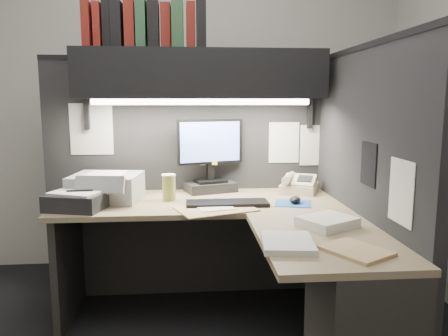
{
  "coord_description": "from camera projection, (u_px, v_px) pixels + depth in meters",
  "views": [
    {
      "loc": [
        0.04,
        -2.07,
        1.34
      ],
      "look_at": [
        0.25,
        0.51,
        0.94
      ],
      "focal_mm": 35.0,
      "sensor_mm": 36.0,
      "label": 1
    }
  ],
  "objects": [
    {
      "name": "wall_back",
      "position": [
        183.0,
        99.0,
        3.51
      ],
      "size": [
        3.5,
        0.04,
        2.7
      ],
      "primitive_type": "cube",
      "color": "beige",
      "rests_on": "floor"
    },
    {
      "name": "wall_front",
      "position": [
        158.0,
        90.0,
        0.55
      ],
      "size": [
        3.5,
        0.04,
        2.7
      ],
      "primitive_type": "cube",
      "color": "beige",
      "rests_on": "floor"
    },
    {
      "name": "partition_back",
      "position": [
        187.0,
        179.0,
        3.03
      ],
      "size": [
        1.9,
        0.06,
        1.6
      ],
      "primitive_type": "cube",
      "color": "black",
      "rests_on": "floor"
    },
    {
      "name": "partition_right",
      "position": [
        362.0,
        200.0,
        2.37
      ],
      "size": [
        0.06,
        1.5,
        1.6
      ],
      "primitive_type": "cube",
      "color": "black",
      "rests_on": "floor"
    },
    {
      "name": "desk",
      "position": [
        267.0,
        280.0,
        2.2
      ],
      "size": [
        1.7,
        1.53,
        0.73
      ],
      "color": "#957D5E",
      "rests_on": "floor"
    },
    {
      "name": "overhead_shelf",
      "position": [
        201.0,
        75.0,
        2.76
      ],
      "size": [
        1.55,
        0.34,
        0.3
      ],
      "primitive_type": "cube",
      "color": "black",
      "rests_on": "partition_back"
    },
    {
      "name": "task_light_tube",
      "position": [
        202.0,
        102.0,
        2.64
      ],
      "size": [
        1.32,
        0.04,
        0.04
      ],
      "primitive_type": "cylinder",
      "rotation": [
        0.0,
        1.57,
        0.0
      ],
      "color": "white",
      "rests_on": "overhead_shelf"
    },
    {
      "name": "monitor",
      "position": [
        210.0,
        163.0,
        2.91
      ],
      "size": [
        0.44,
        0.29,
        0.49
      ],
      "rotation": [
        0.0,
        0.0,
        0.31
      ],
      "color": "black",
      "rests_on": "desk"
    },
    {
      "name": "keyboard",
      "position": [
        227.0,
        203.0,
        2.56
      ],
      "size": [
        0.48,
        0.17,
        0.02
      ],
      "primitive_type": "cube",
      "rotation": [
        0.0,
        0.0,
        0.01
      ],
      "color": "black",
      "rests_on": "desk"
    },
    {
      "name": "mousepad",
      "position": [
        293.0,
        203.0,
        2.59
      ],
      "size": [
        0.25,
        0.24,
        0.0
      ],
      "primitive_type": "cube",
      "rotation": [
        0.0,
        0.0,
        -0.26
      ],
      "color": "#1C4B9B",
      "rests_on": "desk"
    },
    {
      "name": "mouse",
      "position": [
        295.0,
        200.0,
        2.6
      ],
      "size": [
        0.1,
        0.12,
        0.04
      ],
      "primitive_type": "ellipsoid",
      "rotation": [
        0.0,
        0.0,
        -0.4
      ],
      "color": "black",
      "rests_on": "mousepad"
    },
    {
      "name": "telephone",
      "position": [
        299.0,
        186.0,
        2.91
      ],
      "size": [
        0.3,
        0.31,
        0.09
      ],
      "primitive_type": "cube",
      "rotation": [
        0.0,
        0.0,
        -0.44
      ],
      "color": "beige",
      "rests_on": "desk"
    },
    {
      "name": "coffee_cup",
      "position": [
        169.0,
        188.0,
        2.67
      ],
      "size": [
        0.1,
        0.1,
        0.15
      ],
      "primitive_type": "cylinder",
      "rotation": [
        0.0,
        0.0,
        0.36
      ],
      "color": "#AEA645",
      "rests_on": "desk"
    },
    {
      "name": "printer",
      "position": [
        107.0,
        187.0,
        2.68
      ],
      "size": [
        0.44,
        0.39,
        0.16
      ],
      "primitive_type": "cube",
      "rotation": [
        0.0,
        0.0,
        -0.13
      ],
      "color": "#9C9FA2",
      "rests_on": "desk"
    },
    {
      "name": "notebook_stack",
      "position": [
        77.0,
        201.0,
        2.46
      ],
      "size": [
        0.36,
        0.33,
        0.09
      ],
      "primitive_type": "cube",
      "rotation": [
        0.0,
        0.0,
        -0.26
      ],
      "color": "black",
      "rests_on": "desk"
    },
    {
      "name": "open_folder",
      "position": [
        216.0,
        209.0,
        2.45
      ],
      "size": [
        0.49,
        0.4,
        0.01
      ],
      "primitive_type": "cube",
      "rotation": [
        0.0,
        0.0,
        0.35
      ],
      "color": "tan",
      "rests_on": "desk"
    },
    {
      "name": "paper_stack_a",
      "position": [
        327.0,
        222.0,
        2.12
      ],
      "size": [
        0.32,
        0.3,
        0.05
      ],
      "primitive_type": "cube",
      "rotation": [
        0.0,
        0.0,
        0.51
      ],
      "color": "white",
      "rests_on": "desk"
    },
    {
      "name": "paper_stack_b",
      "position": [
        288.0,
        243.0,
        1.84
      ],
      "size": [
        0.24,
        0.29,
        0.03
      ],
      "primitive_type": "cube",
      "rotation": [
        0.0,
        0.0,
        -0.11
      ],
      "color": "white",
      "rests_on": "desk"
    },
    {
      "name": "manila_stack",
      "position": [
        356.0,
        251.0,
        1.76
      ],
      "size": [
        0.3,
        0.32,
        0.01
      ],
      "primitive_type": "cube",
      "rotation": [
        0.0,
        0.0,
        0.53
      ],
      "color": "tan",
      "rests_on": "desk"
    },
    {
      "name": "binder_row",
      "position": [
        148.0,
        26.0,
        2.69
      ],
      "size": [
        0.74,
        0.26,
        0.31
      ],
      "color": "maroon",
      "rests_on": "overhead_shelf"
    },
    {
      "name": "pinned_papers",
      "position": [
        251.0,
        148.0,
        2.66
      ],
      "size": [
        1.76,
        1.31,
        0.51
      ],
      "color": "white",
      "rests_on": "partition_back"
    }
  ]
}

